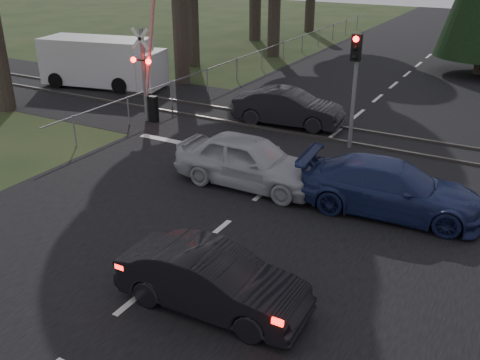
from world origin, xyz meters
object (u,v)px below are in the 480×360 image
Objects in this scene: crossing_signal at (148,73)px; traffic_signal_center at (355,72)px; silver_car at (249,161)px; blue_sedan at (391,188)px; white_van at (105,63)px; dark_hatchback at (212,281)px; dark_car_far at (288,108)px.

crossing_signal is 8.36m from traffic_signal_center.
blue_sedan is at bearing -86.42° from silver_car.
silver_car is at bearing 88.76° from blue_sedan.
silver_car is 4.27m from blue_sedan.
white_van is at bearing 147.27° from crossing_signal.
dark_hatchback is 6.33m from blue_sedan.
dark_hatchback is at bearing -46.64° from crossing_signal.
blue_sedan is (2.01, 6.00, 0.07)m from dark_hatchback.
blue_sedan is at bearing -17.26° from crossing_signal.
blue_sedan is 18.04m from white_van.
silver_car is (-1.67, -4.54, -2.01)m from traffic_signal_center.
dark_hatchback is 0.79× the size of blue_sedan.
blue_sedan is (10.87, -3.38, -1.33)m from crossing_signal.
crossing_signal is 1.70× the size of traffic_signal_center.
blue_sedan and dark_car_far have the same top height.
dark_hatchback is at bearing -54.04° from white_van.
crossing_signal is at bearing -173.85° from traffic_signal_center.
white_van is (-14.00, 2.79, -1.57)m from traffic_signal_center.
traffic_signal_center reaches higher than dark_hatchback.
traffic_signal_center is (8.27, 0.89, 0.75)m from crossing_signal.
dark_car_far is at bearing 24.47° from crossing_signal.
dark_hatchback is at bearing -158.61° from silver_car.
crossing_signal is 1.06× the size of white_van.
dark_hatchback is (8.86, -9.38, -1.40)m from crossing_signal.
dark_car_far is 11.01m from white_van.
blue_sedan is 0.76× the size of white_van.
white_van is (-16.59, 7.06, 0.51)m from blue_sedan.
crossing_signal is 5.86m from dark_car_far.
silver_car is (-2.25, 5.73, 0.14)m from dark_hatchback.
dark_hatchback is at bearing -86.76° from traffic_signal_center.
traffic_signal_center is at bearing -121.50° from dark_car_far.
crossing_signal is at bearing 61.10° from silver_car.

